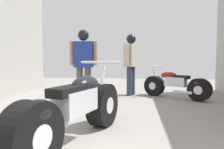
{
  "coord_description": "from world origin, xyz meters",
  "views": [
    {
      "loc": [
        0.45,
        -0.55,
        0.97
      ],
      "look_at": [
        -0.01,
        3.12,
        0.72
      ],
      "focal_mm": 34.08,
      "sensor_mm": 36.0,
      "label": 1
    }
  ],
  "objects": [
    {
      "name": "ground_plane",
      "position": [
        0.0,
        3.15,
        0.0
      ],
      "size": [
        15.11,
        15.11,
        0.0
      ],
      "primitive_type": "plane",
      "color": "gray"
    },
    {
      "name": "motorcycle_black_naked",
      "position": [
        1.42,
        5.0,
        0.34
      ],
      "size": [
        1.57,
        1.19,
        0.83
      ],
      "color": "black",
      "rests_on": "ground_plane"
    },
    {
      "name": "mechanic_with_helmet",
      "position": [
        0.24,
        5.34,
        1.01
      ],
      "size": [
        0.38,
        0.65,
        1.68
      ],
      "color": "#2D3851",
      "rests_on": "ground_plane"
    },
    {
      "name": "mechanic_in_blue",
      "position": [
        -0.86,
        4.42,
        1.02
      ],
      "size": [
        0.67,
        0.26,
        1.7
      ],
      "color": "#4C4C4C",
      "rests_on": "ground_plane"
    },
    {
      "name": "motorcycle_maroon_cruiser",
      "position": [
        -0.28,
        1.79,
        0.39
      ],
      "size": [
        0.86,
        2.04,
        0.96
      ],
      "color": "black",
      "rests_on": "ground_plane"
    }
  ]
}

